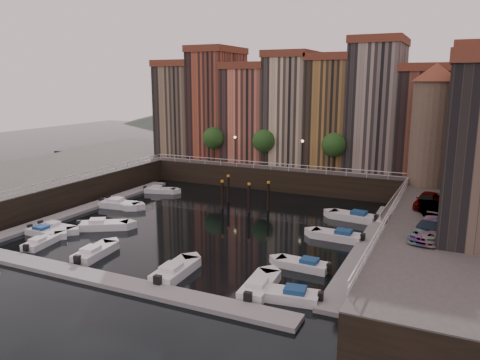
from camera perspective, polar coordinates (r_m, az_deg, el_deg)
The scene contains 31 objects.
ground at distance 50.43m, azimuth -2.99°, elevation -5.15°, with size 200.00×200.00×0.00m, color black.
quay_far at distance 73.37m, azimuth 6.62°, elevation 1.42°, with size 80.00×20.00×3.00m, color black.
quay_left at distance 66.33m, azimuth -25.74°, elevation -0.83°, with size 20.00×36.00×3.00m, color black.
dock_left at distance 58.80m, azimuth -17.55°, elevation -3.04°, with size 2.00×28.00×0.35m, color gray.
dock_right at distance 44.45m, azimuth 15.28°, elevation -7.73°, with size 2.00×28.00×0.35m, color gray.
dock_near at distance 37.21m, azimuth -15.70°, elevation -11.71°, with size 30.00×2.00×0.35m, color gray.
mountains at distance 154.04m, azimuth 17.51°, elevation 8.86°, with size 145.00×100.00×18.00m.
far_terrace at distance 68.87m, azimuth 8.77°, elevation 8.61°, with size 48.70×10.30×17.50m.
corner_tower at distance 57.19m, azimuth 22.39°, elevation 6.42°, with size 5.20×5.20×13.80m.
promenade_trees at distance 65.80m, azimuth 3.43°, elevation 4.75°, with size 21.20×3.20×5.20m.
street_lamps at distance 64.84m, azimuth 3.37°, elevation 4.03°, with size 10.36×0.36×4.18m.
railings at distance 53.70m, azimuth -0.58°, elevation 0.10°, with size 36.08×34.04×0.52m.
gangway at distance 54.30m, azimuth 18.38°, elevation -2.42°, with size 2.78×8.32×3.73m.
mooring_pilings at distance 55.30m, azimuth 0.21°, elevation -1.82°, with size 6.27×3.51×3.78m.
boat_left_0 at distance 49.91m, azimuth -22.72°, elevation -5.88°, with size 4.29×1.57×0.98m.
boat_left_1 at distance 50.82m, azimuth -21.52°, elevation -5.47°, with size 4.42×1.72×1.01m.
boat_left_2 at distance 57.71m, azimuth -14.53°, elevation -2.90°, with size 5.33×2.53×1.20m.
boat_left_3 at distance 58.16m, azimuth -14.47°, elevation -2.81°, with size 5.01×2.88×1.12m.
boat_left_4 at distance 64.29m, azimuth -9.76°, elevation -1.23°, with size 4.51×2.68×1.01m.
boat_right_0 at distance 33.36m, azimuth 5.85°, elevation -13.79°, with size 4.92×2.33×1.11m.
boat_right_1 at distance 38.59m, azimuth 7.79°, elevation -10.20°, with size 4.54×1.83×1.03m.
boat_right_2 at distance 45.82m, azimuth 11.87°, elevation -6.68°, with size 5.05×2.03×1.15m.
boat_right_4 at distance 52.42m, azimuth 13.72°, elevation -4.36°, with size 5.33×2.56×1.20m.
boat_near_0 at distance 47.04m, azimuth -23.09°, elevation -7.00°, with size 2.13×4.28×0.96m.
boat_near_1 at distance 42.65m, azimuth -17.29°, elevation -8.42°, with size 2.22×4.96×1.12m.
boat_near_2 at distance 37.29m, azimuth -7.93°, elevation -10.92°, with size 2.10×5.28×1.20m.
boat_near_3 at distance 34.50m, azimuth 2.36°, elevation -12.80°, with size 2.17×5.14×1.17m.
car_a at distance 47.56m, azimuth 21.86°, elevation -2.39°, with size 1.77×4.41×1.50m, color gray.
car_b at distance 44.71m, azimuth 22.14°, elevation -3.42°, with size 1.39×3.98×1.31m, color gray.
car_c at distance 38.46m, azimuth 22.13°, elevation -5.67°, with size 2.15×5.28×1.53m, color gray.
boat_extra_187 at distance 50.02m, azimuth -16.37°, elevation -5.31°, with size 5.07×4.10×1.18m.
Camera 1 is at (22.87, -42.42, 14.85)m, focal length 35.00 mm.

